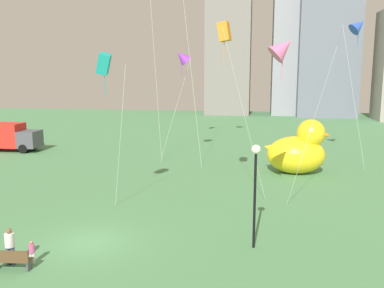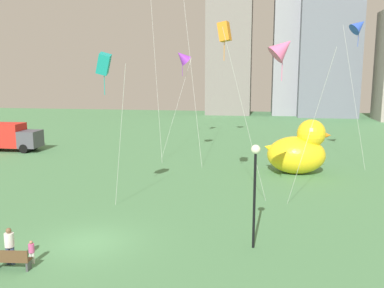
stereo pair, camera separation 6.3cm
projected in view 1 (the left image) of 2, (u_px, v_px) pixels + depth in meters
ground_plane at (89, 243)px, 19.73m from camera, size 140.00×140.00×0.00m
park_bench at (11, 260)px, 16.90m from camera, size 1.55×0.60×0.90m
person_adult at (10, 245)px, 17.38m from camera, size 0.39×0.39×1.60m
person_child at (32, 251)px, 17.52m from camera, size 0.25×0.25×1.01m
giant_inflatable_duck at (298, 150)px, 33.13m from camera, size 5.25×3.37×4.35m
lamppost at (255, 173)px, 18.64m from camera, size 0.42×0.42×4.80m
box_truck at (7, 137)px, 42.77m from camera, size 6.56×2.55×2.85m
city_skyline at (287, 40)px, 77.71m from camera, size 38.72×18.56×35.04m
kite_orange at (225, 33)px, 24.83m from camera, size 3.18×3.13×10.95m
kite_pink at (283, 48)px, 21.69m from camera, size 3.45×3.33×9.99m
kite_blue at (359, 26)px, 34.28m from camera, size 2.36×2.20×12.54m
kite_purple at (182, 57)px, 37.24m from camera, size 3.06×2.97×10.13m
kite_teal at (104, 65)px, 22.81m from camera, size 1.73×1.71×9.09m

